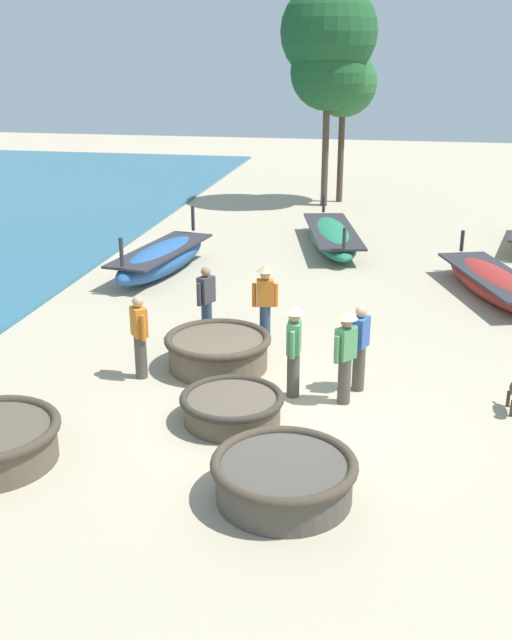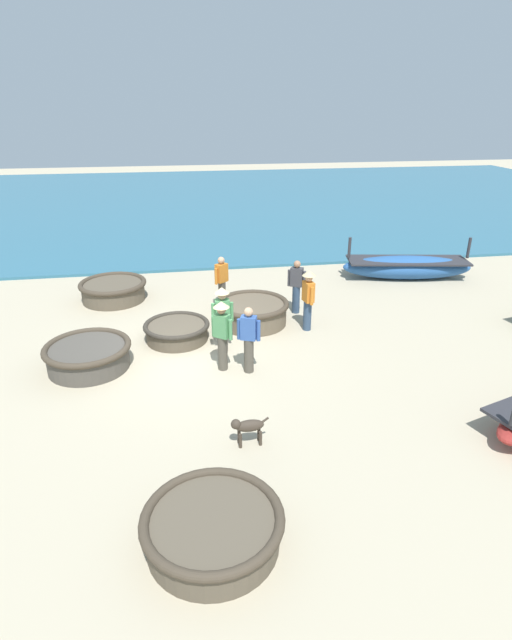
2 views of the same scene
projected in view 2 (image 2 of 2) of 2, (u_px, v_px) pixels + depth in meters
ground_plane at (195, 356)px, 12.09m from camera, size 80.00×80.00×0.00m
sea at (243, 199)px, 31.31m from camera, size 28.00×52.00×0.10m
coracle_beside_post at (113, 290)px, 15.36m from camera, size 2.04×2.04×0.61m
coracle_center at (88, 355)px, 11.42m from camera, size 1.98×1.98×0.60m
coracle_front_left at (213, 528)px, 6.83m from camera, size 1.99×1.99×0.54m
coracle_far_right at (177, 331)px, 12.80m from camera, size 1.69×1.69×0.48m
coracle_nearest at (252, 311)px, 13.73m from camera, size 2.01×2.01×0.65m
long_boat_blue_hull at (407, 267)px, 17.24m from camera, size 1.89×4.55×1.44m
fisherman_crouching at (223, 315)px, 11.92m from camera, size 0.36×0.53×1.67m
fisherman_standing_left at (308, 296)px, 13.10m from camera, size 0.52×0.36×1.67m
fisherman_hauling at (249, 338)px, 11.05m from camera, size 0.33×0.50×1.57m
fisherman_standing_right at (222, 281)px, 14.58m from camera, size 0.39×0.43×1.57m
fisherman_by_coracle at (296, 285)px, 14.24m from camera, size 0.35×0.48×1.57m
fisherman_with_hat at (222, 331)px, 11.11m from camera, size 0.38×0.44×1.67m
dog at (247, 427)px, 8.82m from camera, size 0.22×0.69×0.55m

